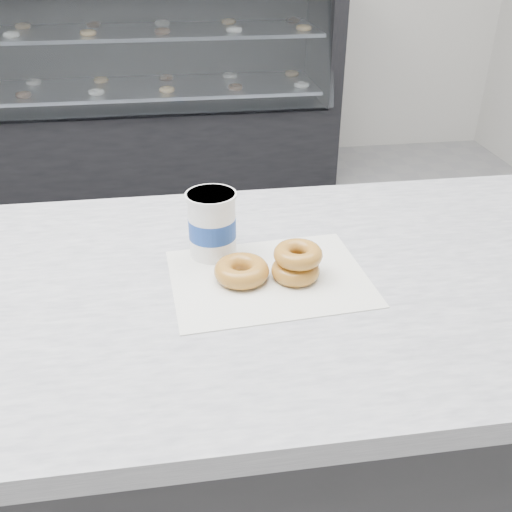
% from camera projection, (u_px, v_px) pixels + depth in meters
% --- Properties ---
extents(ground, '(5.00, 5.00, 0.00)m').
position_uv_depth(ground, '(128.00, 416.00, 1.93)').
color(ground, gray).
rests_on(ground, ground).
extents(counter, '(3.06, 0.76, 0.90)m').
position_uv_depth(counter, '(90.00, 472.00, 1.19)').
color(counter, '#333335').
rests_on(counter, ground).
extents(display_case, '(2.40, 0.74, 1.25)m').
position_uv_depth(display_case, '(135.00, 103.00, 3.49)').
color(display_case, black).
rests_on(display_case, ground).
extents(wax_paper, '(0.36, 0.28, 0.00)m').
position_uv_depth(wax_paper, '(269.00, 278.00, 1.00)').
color(wax_paper, silver).
rests_on(wax_paper, counter).
extents(donut_single, '(0.13, 0.13, 0.03)m').
position_uv_depth(donut_single, '(242.00, 271.00, 0.99)').
color(donut_single, '#BE8234').
rests_on(donut_single, wax_paper).
extents(donut_stack, '(0.12, 0.12, 0.06)m').
position_uv_depth(donut_stack, '(297.00, 262.00, 0.99)').
color(donut_stack, '#BE8234').
rests_on(donut_stack, wax_paper).
extents(coffee_cup, '(0.10, 0.10, 0.12)m').
position_uv_depth(coffee_cup, '(212.00, 224.00, 1.04)').
color(coffee_cup, white).
rests_on(coffee_cup, counter).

